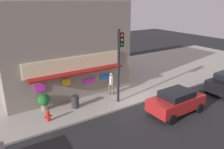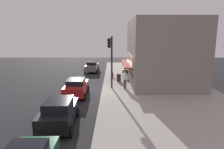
# 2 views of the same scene
# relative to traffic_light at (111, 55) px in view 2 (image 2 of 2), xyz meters

# --- Properties ---
(ground_plane) EXTENTS (64.37, 64.37, 0.00)m
(ground_plane) POSITION_rel_traffic_light_xyz_m (1.25, -0.89, -3.53)
(ground_plane) COLOR #232326
(sidewalk) EXTENTS (42.91, 11.52, 0.14)m
(sidewalk) POSITION_rel_traffic_light_xyz_m (1.25, 4.87, -3.46)
(sidewalk) COLOR #A39E93
(sidewalk) RESTS_ON ground_plane
(corner_building) EXTENTS (9.83, 7.94, 7.11)m
(corner_building) POSITION_rel_traffic_light_xyz_m (-2.33, 5.72, 0.16)
(corner_building) COLOR gray
(corner_building) RESTS_ON sidewalk
(traffic_light) EXTENTS (0.32, 0.58, 5.31)m
(traffic_light) POSITION_rel_traffic_light_xyz_m (0.00, 0.00, 0.00)
(traffic_light) COLOR black
(traffic_light) RESTS_ON sidewalk
(fire_hydrant) EXTENTS (0.47, 0.23, 0.72)m
(fire_hydrant) POSITION_rel_traffic_light_xyz_m (-5.20, 0.19, -3.05)
(fire_hydrant) COLOR red
(fire_hydrant) RESTS_ON sidewalk
(trash_can) EXTENTS (0.51, 0.51, 0.90)m
(trash_can) POSITION_rel_traffic_light_xyz_m (-3.06, 0.93, -2.95)
(trash_can) COLOR #2D2D2D
(trash_can) RESTS_ON sidewalk
(pedestrian) EXTENTS (0.46, 0.55, 1.82)m
(pedestrian) POSITION_rel_traffic_light_xyz_m (0.25, 1.46, -2.38)
(pedestrian) COLOR brown
(pedestrian) RESTS_ON sidewalk
(potted_plant_by_doorway) EXTENTS (0.79, 0.79, 1.11)m
(potted_plant_by_doorway) POSITION_rel_traffic_light_xyz_m (-4.94, 1.83, -2.75)
(potted_plant_by_doorway) COLOR gray
(potted_plant_by_doorway) RESTS_ON sidewalk
(parked_car_red) EXTENTS (3.94, 2.10, 1.59)m
(parked_car_red) POSITION_rel_traffic_light_xyz_m (2.46, -3.18, -2.70)
(parked_car_red) COLOR #AD1E1E
(parked_car_red) RESTS_ON ground_plane
(parked_car_grey) EXTENTS (4.12, 2.02, 1.60)m
(parked_car_grey) POSITION_rel_traffic_light_xyz_m (-10.04, -2.98, -2.69)
(parked_car_grey) COLOR slate
(parked_car_grey) RESTS_ON ground_plane
(parked_car_black) EXTENTS (4.02, 2.16, 1.67)m
(parked_car_black) POSITION_rel_traffic_light_xyz_m (8.75, -3.10, -2.66)
(parked_car_black) COLOR black
(parked_car_black) RESTS_ON ground_plane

